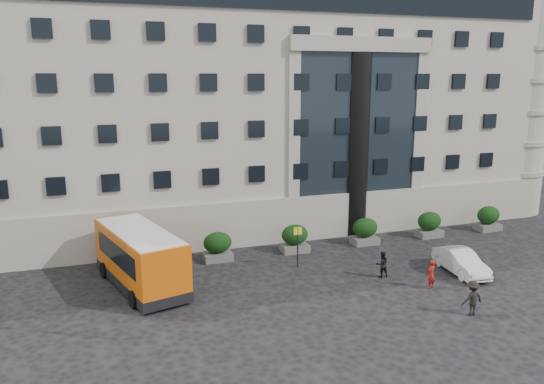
{
  "coord_description": "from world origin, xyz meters",
  "views": [
    {
      "loc": [
        -5.77,
        -23.39,
        11.44
      ],
      "look_at": [
        3.6,
        4.22,
        5.0
      ],
      "focal_mm": 35.0,
      "sensor_mm": 36.0,
      "label": 1
    }
  ],
  "objects": [
    {
      "name": "hedge_f",
      "position": [
        22.0,
        7.8,
        0.93
      ],
      "size": [
        1.8,
        1.26,
        1.84
      ],
      "color": "#525250",
      "rests_on": "ground"
    },
    {
      "name": "pedestrian_b",
      "position": [
        9.55,
        1.99,
        0.77
      ],
      "size": [
        0.78,
        0.62,
        1.54
      ],
      "primitive_type": "imported",
      "rotation": [
        0.0,
        0.0,
        3.1
      ],
      "color": "black",
      "rests_on": "ground"
    },
    {
      "name": "white_taxi",
      "position": [
        14.28,
        1.03,
        0.7
      ],
      "size": [
        1.9,
        4.36,
        1.39
      ],
      "primitive_type": "imported",
      "rotation": [
        0.0,
        0.0,
        -0.1
      ],
      "color": "silver",
      "rests_on": "ground"
    },
    {
      "name": "hedge_e",
      "position": [
        16.8,
        7.8,
        0.93
      ],
      "size": [
        1.8,
        1.26,
        1.84
      ],
      "color": "#525250",
      "rests_on": "ground"
    },
    {
      "name": "bus_stop_sign",
      "position": [
        5.5,
        5.0,
        1.73
      ],
      "size": [
        0.5,
        0.08,
        2.52
      ],
      "color": "#262628",
      "rests_on": "ground"
    },
    {
      "name": "ground",
      "position": [
        0.0,
        0.0,
        0.0
      ],
      "size": [
        120.0,
        120.0,
        0.0
      ],
      "primitive_type": "plane",
      "color": "black",
      "rests_on": "ground"
    },
    {
      "name": "entrance_column",
      "position": [
        12.0,
        10.3,
        6.5
      ],
      "size": [
        1.8,
        1.8,
        13.0
      ],
      "primitive_type": "cylinder",
      "color": "black",
      "rests_on": "ground"
    },
    {
      "name": "hedge_c",
      "position": [
        6.4,
        7.8,
        0.93
      ],
      "size": [
        1.8,
        1.26,
        1.84
      ],
      "color": "#525250",
      "rests_on": "ground"
    },
    {
      "name": "hedge_a",
      "position": [
        -4.0,
        7.8,
        0.93
      ],
      "size": [
        1.8,
        1.26,
        1.84
      ],
      "color": "#525250",
      "rests_on": "ground"
    },
    {
      "name": "pedestrian_a",
      "position": [
        11.24,
        -0.34,
        0.81
      ],
      "size": [
        0.69,
        0.58,
        1.62
      ],
      "primitive_type": "imported",
      "rotation": [
        0.0,
        0.0,
        3.54
      ],
      "color": "#A11510",
      "rests_on": "ground"
    },
    {
      "name": "minibus",
      "position": [
        -3.77,
        5.03,
        1.77
      ],
      "size": [
        4.59,
        8.14,
        3.22
      ],
      "rotation": [
        0.0,
        0.0,
        0.26
      ],
      "color": "#C85109",
      "rests_on": "ground"
    },
    {
      "name": "pedestrian_c",
      "position": [
        11.13,
        -3.83,
        0.88
      ],
      "size": [
        1.16,
        0.7,
        1.75
      ],
      "primitive_type": "imported",
      "rotation": [
        0.0,
        0.0,
        3.19
      ],
      "color": "black",
      "rests_on": "ground"
    },
    {
      "name": "civic_building",
      "position": [
        6.0,
        22.0,
        9.0
      ],
      "size": [
        44.0,
        24.0,
        18.0
      ],
      "primitive_type": "cube",
      "color": "#A39F90",
      "rests_on": "ground"
    },
    {
      "name": "hedge_d",
      "position": [
        11.6,
        7.8,
        0.93
      ],
      "size": [
        1.8,
        1.26,
        1.84
      ],
      "color": "#525250",
      "rests_on": "ground"
    },
    {
      "name": "hedge_b",
      "position": [
        1.2,
        7.8,
        0.93
      ],
      "size": [
        1.8,
        1.26,
        1.84
      ],
      "color": "#525250",
      "rests_on": "ground"
    }
  ]
}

